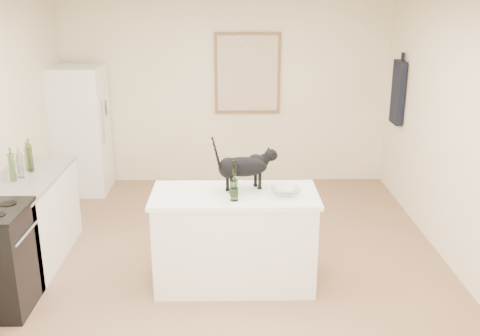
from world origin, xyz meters
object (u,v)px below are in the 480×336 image
(black_cat, at_px, (243,169))
(glass_bowl, at_px, (286,192))
(fridge, at_px, (80,130))
(wine_bottle, at_px, (234,183))

(black_cat, bearing_deg, glass_bowl, -44.95)
(fridge, distance_m, glass_bowl, 3.62)
(black_cat, relative_size, glass_bowl, 2.19)
(black_cat, height_order, wine_bottle, black_cat)
(fridge, distance_m, black_cat, 3.27)
(black_cat, height_order, glass_bowl, black_cat)
(wine_bottle, distance_m, glass_bowl, 0.49)
(wine_bottle, bearing_deg, glass_bowl, 14.70)
(fridge, xyz_separation_m, glass_bowl, (2.50, -2.61, 0.08))
(black_cat, distance_m, wine_bottle, 0.27)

